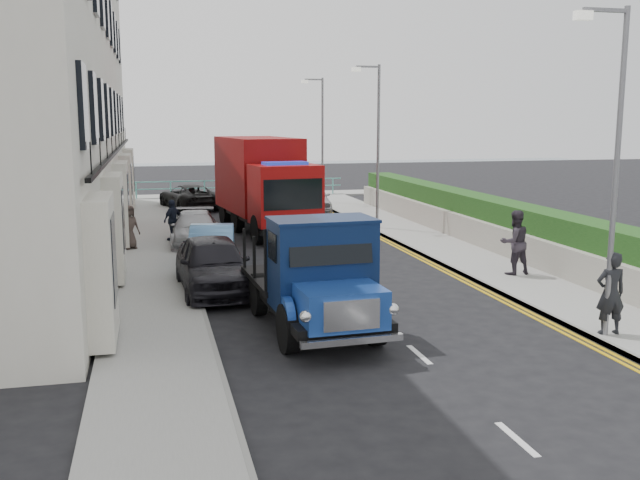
% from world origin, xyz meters
% --- Properties ---
extents(ground, '(120.00, 120.00, 0.00)m').
position_xyz_m(ground, '(0.00, 0.00, 0.00)').
color(ground, black).
rests_on(ground, ground).
extents(pavement_west, '(2.40, 38.00, 0.12)m').
position_xyz_m(pavement_west, '(-5.20, 9.00, 0.06)').
color(pavement_west, gray).
rests_on(pavement_west, ground).
extents(pavement_east, '(2.60, 38.00, 0.12)m').
position_xyz_m(pavement_east, '(5.30, 9.00, 0.06)').
color(pavement_east, gray).
rests_on(pavement_east, ground).
extents(promenade, '(30.00, 2.50, 0.12)m').
position_xyz_m(promenade, '(0.00, 29.00, 0.06)').
color(promenade, gray).
rests_on(promenade, ground).
extents(sea_plane, '(120.00, 120.00, 0.00)m').
position_xyz_m(sea_plane, '(0.00, 60.00, 0.00)').
color(sea_plane, slate).
rests_on(sea_plane, ground).
extents(terrace_west, '(6.31, 30.20, 14.25)m').
position_xyz_m(terrace_west, '(-9.47, 13.00, 7.17)').
color(terrace_west, silver).
rests_on(terrace_west, ground).
extents(garden_east, '(1.45, 28.00, 1.75)m').
position_xyz_m(garden_east, '(7.21, 9.00, 0.90)').
color(garden_east, '#B2AD9E').
rests_on(garden_east, ground).
extents(seafront_railing, '(13.00, 0.08, 1.11)m').
position_xyz_m(seafront_railing, '(0.00, 28.20, 0.58)').
color(seafront_railing, '#59B2A5').
rests_on(seafront_railing, ground).
extents(lamp_near, '(1.23, 0.18, 7.00)m').
position_xyz_m(lamp_near, '(4.18, -2.00, 4.00)').
color(lamp_near, slate).
rests_on(lamp_near, ground).
extents(lamp_mid, '(1.23, 0.18, 7.00)m').
position_xyz_m(lamp_mid, '(4.18, 14.00, 4.00)').
color(lamp_mid, slate).
rests_on(lamp_mid, ground).
extents(lamp_far, '(1.23, 0.18, 7.00)m').
position_xyz_m(lamp_far, '(4.18, 24.00, 4.00)').
color(lamp_far, slate).
rests_on(lamp_far, ground).
extents(bedford_lorry, '(2.47, 5.65, 2.62)m').
position_xyz_m(bedford_lorry, '(-1.68, -0.29, 1.21)').
color(bedford_lorry, black).
rests_on(bedford_lorry, ground).
extents(red_lorry, '(3.47, 7.83, 3.97)m').
position_xyz_m(red_lorry, '(-0.53, 14.78, 2.11)').
color(red_lorry, black).
rests_on(red_lorry, ground).
extents(parked_car_front, '(2.04, 4.69, 1.57)m').
position_xyz_m(parked_car_front, '(-3.60, 4.33, 0.79)').
color(parked_car_front, black).
rests_on(parked_car_front, ground).
extents(parked_car_mid, '(1.90, 4.18, 1.33)m').
position_xyz_m(parked_car_mid, '(-3.32, 7.90, 0.66)').
color(parked_car_mid, '#6197D0').
rests_on(parked_car_mid, ground).
extents(parked_car_rear, '(2.08, 4.50, 1.27)m').
position_xyz_m(parked_car_rear, '(-3.60, 12.00, 0.64)').
color(parked_car_rear, '#A7A8AC').
rests_on(parked_car_rear, ground).
extents(seafront_car_left, '(3.43, 5.18, 1.32)m').
position_xyz_m(seafront_car_left, '(-3.19, 23.31, 0.66)').
color(seafront_car_left, black).
rests_on(seafront_car_left, ground).
extents(seafront_car_right, '(2.49, 4.86, 1.58)m').
position_xyz_m(seafront_car_right, '(2.70, 20.00, 0.79)').
color(seafront_car_right, '#A9A9AE').
rests_on(seafront_car_right, ground).
extents(pedestrian_east_near, '(0.70, 0.50, 1.82)m').
position_xyz_m(pedestrian_east_near, '(4.40, -1.96, 1.03)').
color(pedestrian_east_near, black).
rests_on(pedestrian_east_near, pavement_east).
extents(pedestrian_east_far, '(1.00, 0.81, 1.95)m').
position_xyz_m(pedestrian_east_far, '(5.38, 4.04, 1.09)').
color(pedestrian_east_far, '#332C35').
rests_on(pedestrian_east_far, pavement_east).
extents(pedestrian_west_near, '(0.93, 0.93, 1.58)m').
position_xyz_m(pedestrian_west_near, '(-4.40, 12.68, 0.91)').
color(pedestrian_west_near, black).
rests_on(pedestrian_west_near, pavement_west).
extents(pedestrian_west_far, '(0.93, 0.83, 1.59)m').
position_xyz_m(pedestrian_west_far, '(-6.00, 11.18, 0.92)').
color(pedestrian_west_far, '#3B302A').
rests_on(pedestrian_west_far, pavement_west).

